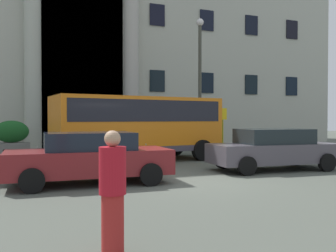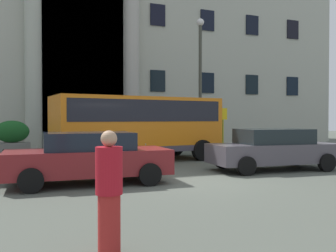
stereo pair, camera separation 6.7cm
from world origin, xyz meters
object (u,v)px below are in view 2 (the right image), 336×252
at_px(orange_minibus, 138,123).
at_px(hedge_planter_entrance_left, 169,136).
at_px(pedestrian_man_crossing, 109,193).
at_px(parked_coupe_end, 89,157).
at_px(scooter_by_planter, 16,160).
at_px(lamppost_plaza_centre, 200,74).
at_px(bus_stop_sign, 223,125).
at_px(parked_estate_mid, 273,149).
at_px(motorcycle_near_kerb, 128,156).
at_px(hedge_planter_entrance_right, 12,139).

relative_size(orange_minibus, hedge_planter_entrance_left, 4.18).
relative_size(hedge_planter_entrance_left, pedestrian_man_crossing, 1.05).
bearing_deg(pedestrian_man_crossing, parked_coupe_end, 83.91).
relative_size(hedge_planter_entrance_left, scooter_by_planter, 0.86).
bearing_deg(lamppost_plaza_centre, bus_stop_sign, -60.78).
height_order(parked_estate_mid, motorcycle_near_kerb, parked_estate_mid).
distance_m(bus_stop_sign, hedge_planter_entrance_left, 3.63).
distance_m(hedge_planter_entrance_left, lamppost_plaza_centre, 4.06).
height_order(motorcycle_near_kerb, scooter_by_planter, same).
bearing_deg(hedge_planter_entrance_left, hedge_planter_entrance_right, -177.62).
bearing_deg(motorcycle_near_kerb, orange_minibus, 80.42).
bearing_deg(orange_minibus, bus_stop_sign, 13.45).
height_order(bus_stop_sign, scooter_by_planter, bus_stop_sign).
distance_m(orange_minibus, parked_coupe_end, 5.71).
distance_m(bus_stop_sign, lamppost_plaza_centre, 3.15).
distance_m(orange_minibus, hedge_planter_entrance_right, 6.91).
distance_m(bus_stop_sign, hedge_planter_entrance_right, 10.68).
xyz_separation_m(hedge_planter_entrance_left, lamppost_plaza_centre, (1.15, -1.77, 3.47)).
relative_size(orange_minibus, parked_coupe_end, 1.62).
distance_m(hedge_planter_entrance_left, pedestrian_man_crossing, 16.86).
xyz_separation_m(motorcycle_near_kerb, pedestrian_man_crossing, (-2.50, -8.17, 0.38)).
distance_m(hedge_planter_entrance_right, parked_coupe_end, 9.69).
xyz_separation_m(parked_estate_mid, pedestrian_man_crossing, (-7.16, -5.95, 0.09)).
relative_size(hedge_planter_entrance_right, parked_estate_mid, 0.37).
height_order(motorcycle_near_kerb, lamppost_plaza_centre, lamppost_plaza_centre).
bearing_deg(motorcycle_near_kerb, hedge_planter_entrance_left, 74.48).
bearing_deg(parked_estate_mid, scooter_by_planter, 169.56).
distance_m(parked_coupe_end, motorcycle_near_kerb, 3.19).
height_order(orange_minibus, bus_stop_sign, orange_minibus).
height_order(motorcycle_near_kerb, pedestrian_man_crossing, pedestrian_man_crossing).
relative_size(bus_stop_sign, motorcycle_near_kerb, 1.20).
distance_m(pedestrian_man_crossing, lamppost_plaza_centre, 16.19).
bearing_deg(scooter_by_planter, bus_stop_sign, 26.88).
xyz_separation_m(hedge_planter_entrance_right, motorcycle_near_kerb, (4.00, -6.85, -0.37)).
bearing_deg(lamppost_plaza_centre, hedge_planter_entrance_right, 171.58).
distance_m(bus_stop_sign, parked_coupe_end, 10.61).
relative_size(motorcycle_near_kerb, scooter_by_planter, 0.98).
bearing_deg(parked_estate_mid, motorcycle_near_kerb, 158.84).
relative_size(orange_minibus, lamppost_plaza_centre, 1.00).
relative_size(parked_coupe_end, lamppost_plaza_centre, 0.61).
xyz_separation_m(parked_estate_mid, scooter_by_planter, (-8.40, 2.20, -0.28)).
bearing_deg(bus_stop_sign, orange_minibus, -159.85).
bearing_deg(hedge_planter_entrance_left, lamppost_plaza_centre, -56.93).
xyz_separation_m(parked_estate_mid, parked_coupe_end, (-6.50, -0.38, -0.01)).
relative_size(parked_coupe_end, motorcycle_near_kerb, 2.28).
xyz_separation_m(parked_estate_mid, lamppost_plaza_centre, (0.93, 7.65, 3.52)).
height_order(hedge_planter_entrance_right, parked_coupe_end, hedge_planter_entrance_right).
relative_size(orange_minibus, bus_stop_sign, 3.08).
xyz_separation_m(hedge_planter_entrance_right, parked_coupe_end, (2.16, -9.44, -0.09)).
bearing_deg(hedge_planter_entrance_left, bus_stop_sign, -58.50).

